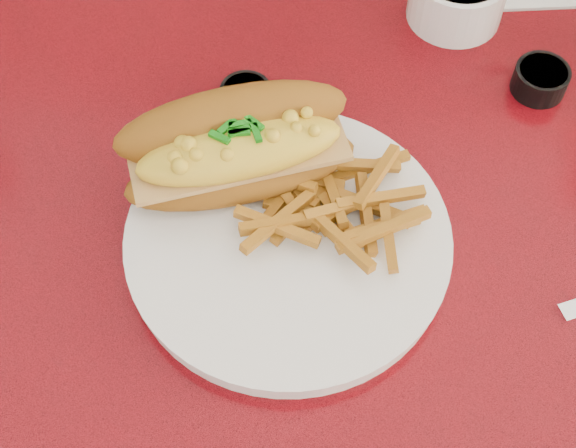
# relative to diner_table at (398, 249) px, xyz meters

# --- Properties ---
(ground) EXTENTS (8.00, 8.00, 0.00)m
(ground) POSITION_rel_diner_table_xyz_m (0.00, 0.00, -0.61)
(ground) COLOR beige
(ground) RESTS_ON ground
(diner_table) EXTENTS (1.23, 0.83, 0.77)m
(diner_table) POSITION_rel_diner_table_xyz_m (0.00, 0.00, 0.00)
(diner_table) COLOR red
(diner_table) RESTS_ON ground
(dinner_plate) EXTENTS (0.36, 0.36, 0.02)m
(dinner_plate) POSITION_rel_diner_table_xyz_m (-0.11, -0.10, 0.17)
(dinner_plate) COLOR white
(dinner_plate) RESTS_ON diner_table
(mac_hoagie) EXTENTS (0.23, 0.17, 0.09)m
(mac_hoagie) POSITION_rel_diner_table_xyz_m (-0.17, -0.04, 0.22)
(mac_hoagie) COLOR #945A17
(mac_hoagie) RESTS_ON dinner_plate
(fries_pile) EXTENTS (0.13, 0.12, 0.04)m
(fries_pile) POSITION_rel_diner_table_xyz_m (-0.08, -0.08, 0.20)
(fries_pile) COLOR #C58021
(fries_pile) RESTS_ON dinner_plate
(fork) EXTENTS (0.02, 0.14, 0.00)m
(fork) POSITION_rel_diner_table_xyz_m (-0.06, -0.05, 0.18)
(fork) COLOR silver
(fork) RESTS_ON dinner_plate
(sauce_cup_left) EXTENTS (0.06, 0.06, 0.03)m
(sauce_cup_left) POSITION_rel_diner_table_xyz_m (-0.17, 0.06, 0.18)
(sauce_cup_left) COLOR black
(sauce_cup_left) RESTS_ON diner_table
(sauce_cup_right) EXTENTS (0.07, 0.07, 0.03)m
(sauce_cup_right) POSITION_rel_diner_table_xyz_m (0.12, 0.11, 0.18)
(sauce_cup_right) COLOR black
(sauce_cup_right) RESTS_ON diner_table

